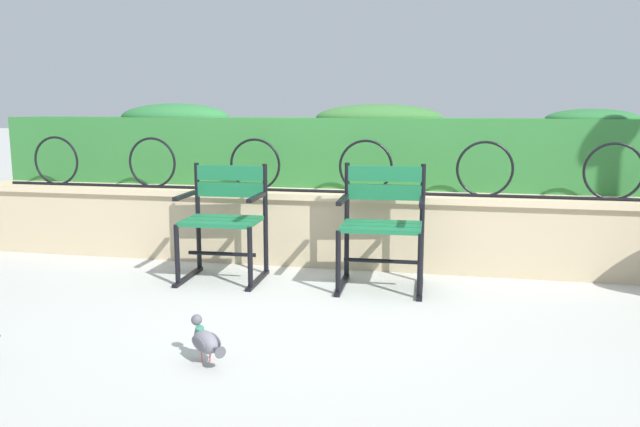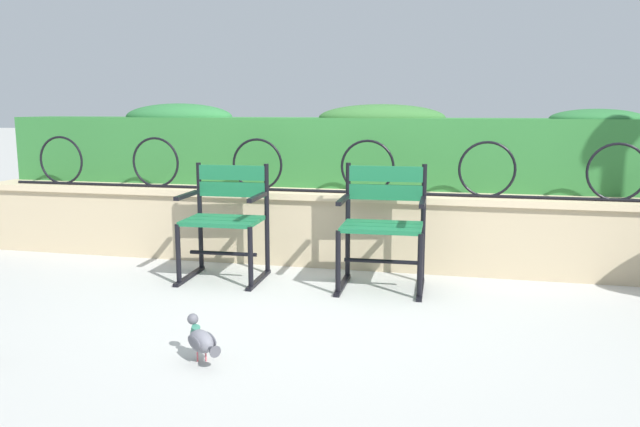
# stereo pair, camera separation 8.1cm
# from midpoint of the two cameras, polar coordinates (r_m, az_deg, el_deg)

# --- Properties ---
(ground_plane) EXTENTS (60.00, 60.00, 0.00)m
(ground_plane) POSITION_cam_midpoint_polar(r_m,az_deg,el_deg) (4.22, -0.94, -7.68)
(ground_plane) COLOR #ADADA8
(stone_wall) EXTENTS (6.33, 0.41, 0.59)m
(stone_wall) POSITION_cam_midpoint_polar(r_m,az_deg,el_deg) (5.07, 1.48, -1.30)
(stone_wall) COLOR tan
(stone_wall) RESTS_ON ground
(iron_arch_fence) EXTENTS (5.82, 0.02, 0.42)m
(iron_arch_fence) POSITION_cam_midpoint_polar(r_m,az_deg,el_deg) (4.97, -1.06, 4.01)
(iron_arch_fence) COLOR black
(iron_arch_fence) RESTS_ON stone_wall
(hedge_row) EXTENTS (6.21, 0.51, 0.70)m
(hedge_row) POSITION_cam_midpoint_polar(r_m,az_deg,el_deg) (5.42, 2.04, 5.97)
(hedge_row) COLOR #2D7033
(hedge_row) RESTS_ON stone_wall
(park_chair_left) EXTENTS (0.59, 0.54, 0.84)m
(park_chair_left) POSITION_cam_midpoint_polar(r_m,az_deg,el_deg) (4.69, -9.08, -0.32)
(park_chair_left) COLOR #19663D
(park_chair_left) RESTS_ON ground
(park_chair_right) EXTENTS (0.60, 0.54, 0.86)m
(park_chair_right) POSITION_cam_midpoint_polar(r_m,az_deg,el_deg) (4.44, 5.11, -0.74)
(park_chair_right) COLOR #19663D
(park_chair_right) RESTS_ON ground
(pigeon_near_chairs) EXTENTS (0.24, 0.22, 0.22)m
(pigeon_near_chairs) POSITION_cam_midpoint_polar(r_m,az_deg,el_deg) (3.24, -10.96, -11.21)
(pigeon_near_chairs) COLOR slate
(pigeon_near_chairs) RESTS_ON ground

